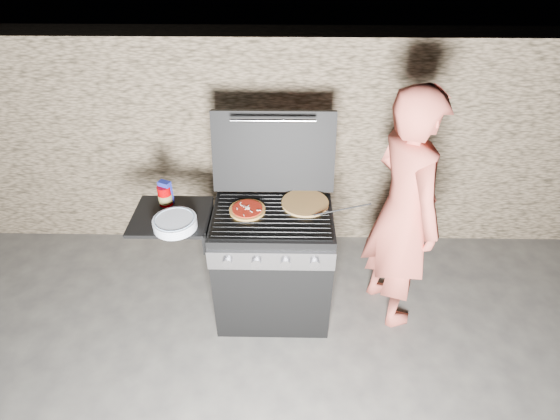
{
  "coord_description": "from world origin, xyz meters",
  "views": [
    {
      "loc": [
        0.09,
        -2.28,
        2.63
      ],
      "look_at": [
        0.05,
        0.0,
        0.95
      ],
      "focal_mm": 28.0,
      "sensor_mm": 36.0,
      "label": 1
    }
  ],
  "objects_px": {
    "gas_grill": "(238,265)",
    "person": "(403,213)",
    "pizza_topped": "(247,209)",
    "sauce_jar": "(165,195)"
  },
  "relations": [
    {
      "from": "gas_grill",
      "to": "person",
      "type": "bearing_deg",
      "value": 3.07
    },
    {
      "from": "gas_grill",
      "to": "person",
      "type": "xyz_separation_m",
      "value": [
        1.12,
        0.06,
        0.44
      ]
    },
    {
      "from": "pizza_topped",
      "to": "person",
      "type": "xyz_separation_m",
      "value": [
        1.04,
        0.02,
        -0.03
      ]
    },
    {
      "from": "gas_grill",
      "to": "person",
      "type": "distance_m",
      "value": 1.2
    },
    {
      "from": "sauce_jar",
      "to": "person",
      "type": "xyz_separation_m",
      "value": [
        1.6,
        -0.06,
        -0.08
      ]
    },
    {
      "from": "gas_grill",
      "to": "sauce_jar",
      "type": "relative_size",
      "value": 9.55
    },
    {
      "from": "pizza_topped",
      "to": "person",
      "type": "relative_size",
      "value": 0.13
    },
    {
      "from": "pizza_topped",
      "to": "person",
      "type": "height_order",
      "value": "person"
    },
    {
      "from": "gas_grill",
      "to": "pizza_topped",
      "type": "relative_size",
      "value": 5.62
    },
    {
      "from": "person",
      "to": "pizza_topped",
      "type": "bearing_deg",
      "value": 71.36
    }
  ]
}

